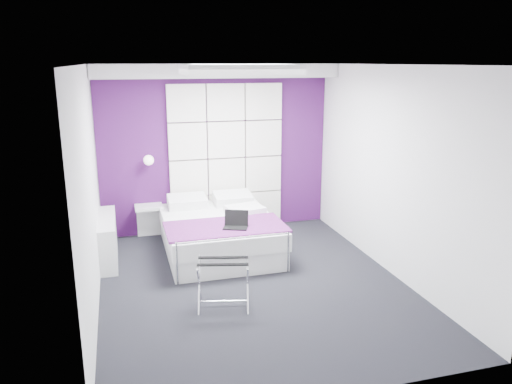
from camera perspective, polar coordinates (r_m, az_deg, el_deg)
floor at (r=6.17m, az=-0.31°, el=-10.55°), size 4.40×4.40×0.00m
ceiling at (r=5.58m, az=-0.35°, el=14.35°), size 4.40×4.40×0.00m
wall_back at (r=7.84m, az=-4.59°, el=4.87°), size 3.60×0.00×3.60m
wall_left at (r=5.56m, az=-18.53°, el=0.03°), size 0.00×4.40×4.40m
wall_right at (r=6.44m, az=15.32°, el=2.22°), size 0.00×4.40×4.40m
accent_wall at (r=7.83m, az=-4.58°, el=4.85°), size 3.58×0.02×2.58m
soffit at (r=7.48m, az=-4.40°, el=13.64°), size 3.58×0.50×0.20m
headboard at (r=7.84m, az=-3.41°, el=3.91°), size 1.80×0.08×2.30m
skylight at (r=6.16m, az=-1.86°, el=13.91°), size 1.36×0.86×0.12m
wall_lamp at (r=7.59m, az=-12.19°, el=3.64°), size 0.15×0.15×0.15m
radiator at (r=7.09m, az=-16.56°, el=-5.17°), size 0.22×1.20×0.60m
bed at (r=7.10m, az=-4.26°, el=-4.68°), size 1.57×1.89×0.67m
nightstand at (r=7.72m, az=-12.16°, el=-1.69°), size 0.41×0.32×0.05m
luggage_rack at (r=5.58m, az=-3.74°, el=-10.39°), size 0.55×0.41×0.54m
laptop at (r=6.53m, az=-2.43°, el=-3.59°), size 0.31×0.22×0.22m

